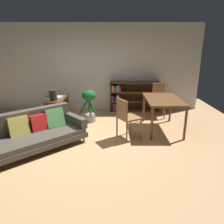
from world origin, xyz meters
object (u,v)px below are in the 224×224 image
(desk_speaker, at_px, (52,95))
(dining_chair_near, at_px, (157,98))
(bookshelf, at_px, (130,96))
(media_console, at_px, (57,109))
(dining_chair_far, at_px, (125,116))
(dining_table, at_px, (162,102))
(fabric_couch, at_px, (32,132))
(open_laptop, at_px, (54,97))
(potted_floor_plant, at_px, (88,103))

(desk_speaker, distance_m, dining_chair_near, 2.98)
(bookshelf, bearing_deg, media_console, -156.36)
(dining_chair_near, bearing_deg, dining_chair_far, -122.95)
(dining_table, distance_m, dining_chair_near, 1.10)
(fabric_couch, bearing_deg, bookshelf, 50.17)
(open_laptop, xyz_separation_m, bookshelf, (2.24, 0.85, -0.19))
(media_console, xyz_separation_m, dining_chair_near, (2.90, 0.33, 0.23))
(dining_chair_near, relative_size, dining_chair_far, 1.06)
(fabric_couch, height_order, bookshelf, bookshelf)
(dining_chair_far, bearing_deg, desk_speaker, 151.42)
(potted_floor_plant, distance_m, dining_chair_far, 1.48)
(dining_table, xyz_separation_m, bookshelf, (-0.62, 1.69, -0.25))
(desk_speaker, bearing_deg, dining_chair_near, 11.69)
(dining_table, bearing_deg, bookshelf, 110.18)
(bookshelf, bearing_deg, desk_speaker, -150.65)
(fabric_couch, height_order, dining_chair_far, dining_chair_far)
(media_console, bearing_deg, bookshelf, 23.64)
(open_laptop, xyz_separation_m, potted_floor_plant, (0.99, -0.24, -0.13))
(fabric_couch, bearing_deg, dining_chair_near, 34.71)
(open_laptop, relative_size, dining_chair_near, 0.48)
(dining_chair_far, xyz_separation_m, bookshelf, (0.31, 2.24, -0.07))
(fabric_couch, height_order, media_console, fabric_couch)
(fabric_couch, xyz_separation_m, open_laptop, (0.00, 1.83, 0.31))
(desk_speaker, distance_m, potted_floor_plant, 0.97)
(open_laptop, xyz_separation_m, desk_speaker, (0.07, -0.36, 0.12))
(fabric_couch, relative_size, dining_table, 1.56)
(media_console, xyz_separation_m, dining_chair_far, (1.85, -1.29, 0.22))
(media_console, bearing_deg, potted_floor_plant, -9.33)
(open_laptop, distance_m, potted_floor_plant, 1.03)
(potted_floor_plant, xyz_separation_m, dining_table, (1.86, -0.60, 0.20))
(dining_table, bearing_deg, potted_floor_plant, 162.13)
(dining_chair_near, bearing_deg, bookshelf, 140.30)
(media_console, height_order, potted_floor_plant, potted_floor_plant)
(dining_chair_near, distance_m, dining_chair_far, 1.93)
(open_laptop, height_order, desk_speaker, desk_speaker)
(open_laptop, relative_size, bookshelf, 0.30)
(desk_speaker, height_order, dining_table, desk_speaker)
(media_console, bearing_deg, fabric_couch, -92.65)
(open_laptop, distance_m, bookshelf, 2.40)
(potted_floor_plant, xyz_separation_m, dining_chair_near, (1.98, 0.48, 0.03))
(potted_floor_plant, xyz_separation_m, bookshelf, (1.24, 1.09, -0.05))
(desk_speaker, xyz_separation_m, potted_floor_plant, (0.93, 0.13, -0.26))
(dining_chair_near, bearing_deg, potted_floor_plant, -166.50)
(fabric_couch, xyz_separation_m, dining_chair_far, (1.93, 0.44, 0.19))
(dining_table, bearing_deg, desk_speaker, 170.35)
(dining_chair_near, distance_m, bookshelf, 0.97)
(fabric_couch, relative_size, potted_floor_plant, 2.36)
(potted_floor_plant, bearing_deg, desk_speaker, -172.24)
(fabric_couch, distance_m, potted_floor_plant, 1.88)
(desk_speaker, distance_m, bookshelf, 2.51)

